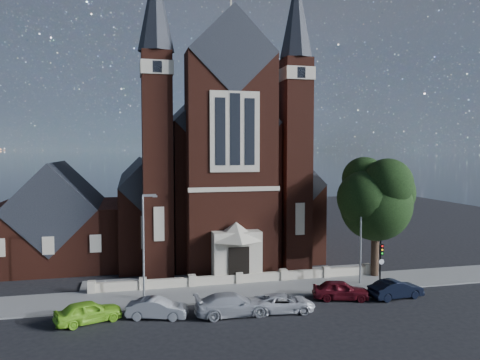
# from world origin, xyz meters

# --- Properties ---
(ground) EXTENTS (120.00, 120.00, 0.00)m
(ground) POSITION_xyz_m (0.00, 15.00, 0.00)
(ground) COLOR black
(ground) RESTS_ON ground
(pavement_strip) EXTENTS (60.00, 5.00, 0.12)m
(pavement_strip) POSITION_xyz_m (0.00, 4.50, 0.00)
(pavement_strip) COLOR slate
(pavement_strip) RESTS_ON ground
(forecourt_paving) EXTENTS (26.00, 3.00, 0.14)m
(forecourt_paving) POSITION_xyz_m (0.00, 8.50, 0.00)
(forecourt_paving) COLOR slate
(forecourt_paving) RESTS_ON ground
(forecourt_wall) EXTENTS (24.00, 0.40, 0.90)m
(forecourt_wall) POSITION_xyz_m (0.00, 6.50, 0.00)
(forecourt_wall) COLOR #B5A790
(forecourt_wall) RESTS_ON ground
(church) EXTENTS (20.01, 34.90, 29.20)m
(church) POSITION_xyz_m (-0.00, 22.94, 8.19)
(church) COLOR #441C12
(church) RESTS_ON ground
(parish_hall) EXTENTS (12.00, 12.20, 10.24)m
(parish_hall) POSITION_xyz_m (-16.00, 18.00, 4.01)
(parish_hall) COLOR #441C12
(parish_hall) RESTS_ON ground
(street_tree) EXTENTS (6.40, 6.60, 10.70)m
(street_tree) POSITION_xyz_m (12.60, 5.71, 6.96)
(street_tree) COLOR black
(street_tree) RESTS_ON ground
(street_lamp_left) EXTENTS (1.16, 0.22, 8.09)m
(street_lamp_left) POSITION_xyz_m (-7.91, 4.00, 4.60)
(street_lamp_left) COLOR gray
(street_lamp_left) RESTS_ON ground
(street_lamp_right) EXTENTS (1.16, 0.22, 8.09)m
(street_lamp_right) POSITION_xyz_m (10.09, 4.00, 4.60)
(street_lamp_right) COLOR gray
(street_lamp_right) RESTS_ON ground
(traffic_signal) EXTENTS (0.28, 0.42, 4.00)m
(traffic_signal) POSITION_xyz_m (11.00, 2.43, 2.58)
(traffic_signal) COLOR black
(traffic_signal) RESTS_ON ground
(car_lime_van) EXTENTS (4.68, 3.10, 1.48)m
(car_lime_van) POSITION_xyz_m (-11.72, 0.11, 0.74)
(car_lime_van) COLOR #88D22A
(car_lime_van) RESTS_ON ground
(car_silver_a) EXTENTS (4.34, 2.49, 1.35)m
(car_silver_a) POSITION_xyz_m (-7.24, -0.08, 0.68)
(car_silver_a) COLOR gray
(car_silver_a) RESTS_ON ground
(car_silver_b) EXTENTS (5.33, 2.26, 1.53)m
(car_silver_b) POSITION_xyz_m (-2.14, -0.75, 0.77)
(car_silver_b) COLOR #AAADB2
(car_silver_b) RESTS_ON ground
(car_white_suv) EXTENTS (4.72, 2.63, 1.25)m
(car_white_suv) POSITION_xyz_m (1.48, -0.88, 0.62)
(car_white_suv) COLOR silver
(car_white_suv) RESTS_ON ground
(car_dark_red) EXTENTS (4.60, 2.84, 1.46)m
(car_dark_red) POSITION_xyz_m (6.65, 0.71, 0.73)
(car_dark_red) COLOR #580F17
(car_dark_red) RESTS_ON ground
(car_navy) EXTENTS (4.43, 1.96, 1.41)m
(car_navy) POSITION_xyz_m (10.91, -0.01, 0.71)
(car_navy) COLOR black
(car_navy) RESTS_ON ground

